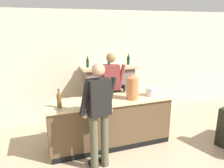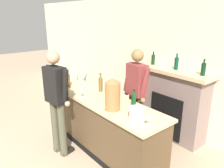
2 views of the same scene
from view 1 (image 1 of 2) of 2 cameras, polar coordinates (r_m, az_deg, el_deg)
The scene contains 12 objects.
wall_back_panel at distance 5.74m, azimuth -4.97°, elevation 4.98°, with size 12.00×0.07×2.75m.
bar_counter at distance 4.47m, azimuth -0.58°, elevation -9.91°, with size 2.50×0.70×0.99m.
fireplace_stone at distance 5.75m, azimuth -0.77°, elevation -1.86°, with size 1.44×0.52×1.68m.
person_customer at distance 3.57m, azimuth -3.45°, elevation -7.40°, with size 0.65×0.35×1.83m.
person_bartender at distance 4.85m, azimuth -0.27°, elevation -1.35°, with size 0.66×0.34×1.81m.
copper_dispenser at distance 4.23m, azimuth 5.39°, elevation -0.70°, with size 0.24×0.27×0.50m.
ice_bucket_steel at distance 4.53m, azimuth 10.20°, elevation -1.99°, with size 0.23×0.23×0.17m.
wine_bottle_cabernet_heavy at distance 4.33m, azimuth -6.03°, elevation -1.65°, with size 0.08×0.08×0.35m.
wine_bottle_chardonnay_pale at distance 4.61m, azimuth 4.92°, elevation -1.00°, with size 0.07×0.07×0.28m.
wine_bottle_merlot_tall at distance 3.92m, azimuth -13.66°, elevation -3.90°, with size 0.08×0.08×0.34m.
wine_glass_front_left at distance 4.62m, azimuth 12.70°, elevation -1.42°, with size 0.08×0.08×0.16m.
wine_glass_by_dispenser at distance 3.94m, azimuth -4.09°, elevation -3.86°, with size 0.07×0.07×0.17m.
Camera 1 is at (-1.42, -1.32, 2.40)m, focal length 35.00 mm.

